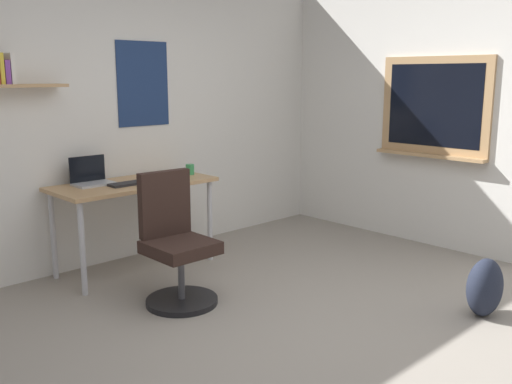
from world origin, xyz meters
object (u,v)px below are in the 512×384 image
at_px(desk, 134,192).
at_px(backpack, 485,287).
at_px(laptop, 91,178).
at_px(computer_mouse, 160,178).
at_px(office_chair, 176,248).
at_px(keyboard, 131,183).
at_px(coffee_mug, 190,169).

distance_m(desk, backpack, 2.80).
height_order(laptop, computer_mouse, laptop).
relative_size(desk, computer_mouse, 12.86).
distance_m(office_chair, computer_mouse, 0.92).
bearing_deg(office_chair, desk, 77.97).
height_order(desk, keyboard, keyboard).
relative_size(office_chair, computer_mouse, 9.13).
relative_size(laptop, coffee_mug, 3.37).
bearing_deg(backpack, coffee_mug, 104.40).
xyz_separation_m(desk, keyboard, (-0.07, -0.08, 0.09)).
bearing_deg(computer_mouse, backpack, -67.74).
distance_m(keyboard, backpack, 2.78).
relative_size(desk, keyboard, 3.61).
bearing_deg(coffee_mug, laptop, 168.66).
bearing_deg(laptop, office_chair, -82.73).
height_order(desk, coffee_mug, coffee_mug).
xyz_separation_m(office_chair, backpack, (1.38, -1.66, -0.20)).
height_order(laptop, coffee_mug, laptop).
xyz_separation_m(desk, coffee_mug, (0.57, -0.03, 0.13)).
distance_m(desk, office_chair, 0.89).
height_order(laptop, keyboard, laptop).
bearing_deg(backpack, keyboard, 117.71).
xyz_separation_m(computer_mouse, backpack, (0.99, -2.41, -0.57)).
bearing_deg(desk, computer_mouse, -19.87).
xyz_separation_m(laptop, computer_mouse, (0.51, -0.22, -0.04)).
distance_m(keyboard, coffee_mug, 0.64).
height_order(coffee_mug, backpack, coffee_mug).
height_order(computer_mouse, coffee_mug, coffee_mug).
relative_size(coffee_mug, backpack, 0.23).
bearing_deg(office_chair, keyboard, 81.70).
bearing_deg(laptop, desk, -26.10).
distance_m(desk, computer_mouse, 0.25).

